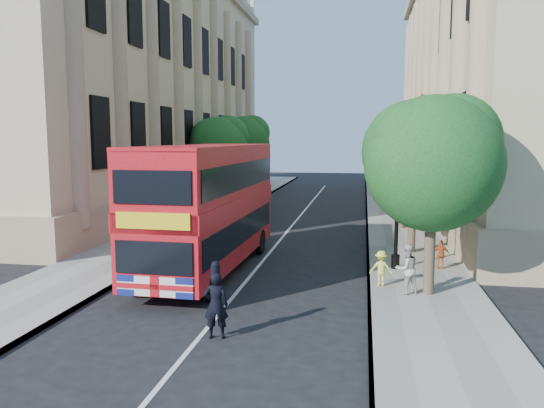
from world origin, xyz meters
The scene contains 17 objects.
ground centered at (0.00, 0.00, 0.00)m, with size 120.00×120.00×0.00m, color black.
pavement_right centered at (5.75, 10.00, 0.06)m, with size 3.50×80.00×0.12m, color gray.
pavement_left centered at (-5.75, 10.00, 0.06)m, with size 3.50×80.00×0.12m, color gray.
building_right centered at (13.80, 24.00, 9.00)m, with size 12.00×38.00×18.00m, color tan.
building_left centered at (-13.80, 24.00, 9.00)m, with size 12.00×38.00×18.00m, color tan.
tree_right_near centered at (5.84, 3.03, 4.25)m, with size 4.00×4.00×6.08m.
tree_right_mid centered at (5.84, 9.03, 4.45)m, with size 4.20×4.20×6.37m.
tree_right_far centered at (5.84, 15.03, 4.31)m, with size 4.00×4.00×6.15m.
tree_left_far centered at (-5.96, 22.03, 4.44)m, with size 4.00×4.00×6.30m.
tree_left_back centered at (-5.96, 30.03, 4.71)m, with size 4.20×4.20×6.65m.
lamp_post centered at (5.00, 6.00, 2.51)m, with size 0.32×0.32×5.16m.
double_decker_bus centered at (-1.60, 4.97, 2.45)m, with size 2.81×9.66×4.43m.
box_van centered at (-2.89, 15.84, 1.36)m, with size 2.21×4.94×2.77m.
police_constable centered at (0.41, -1.25, 0.81)m, with size 0.59×0.39×1.63m, color black.
woman_pedestrian centered at (5.14, 2.90, 0.88)m, with size 0.74×0.57×1.52m, color beige.
child_a centered at (6.60, 6.25, 0.64)m, with size 0.61×0.25×1.04m, color #CF5E24.
child_b centered at (4.42, 3.65, 0.68)m, with size 0.72×0.42×1.12m, color #E3E24D.
Camera 1 is at (3.82, -13.06, 4.78)m, focal length 35.00 mm.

